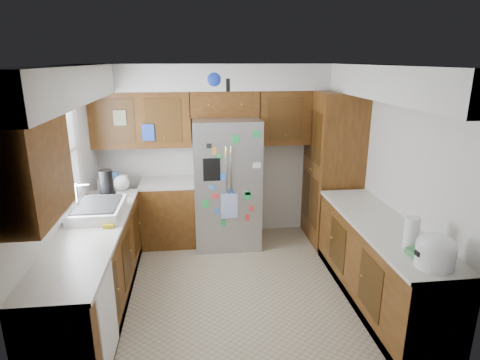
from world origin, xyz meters
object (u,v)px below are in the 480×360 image
at_px(fridge, 227,183).
at_px(rice_cooker, 436,250).
at_px(pantry, 332,169).
at_px(paper_towel, 412,233).

distance_m(fridge, rice_cooker, 2.99).
height_order(pantry, rice_cooker, pantry).
distance_m(pantry, paper_towel, 2.19).
relative_size(fridge, paper_towel, 6.13).
relative_size(pantry, rice_cooker, 6.66).
bearing_deg(rice_cooker, fridge, 120.13).
height_order(pantry, paper_towel, pantry).
distance_m(pantry, fridge, 1.51).
distance_m(rice_cooker, paper_towel, 0.34).
height_order(fridge, rice_cooker, fridge).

